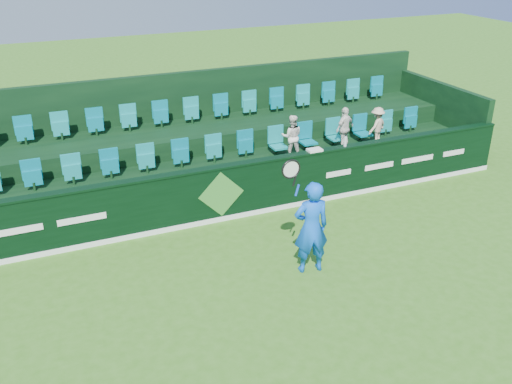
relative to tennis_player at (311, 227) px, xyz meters
name	(u,v)px	position (x,y,z in m)	size (l,w,h in m)	color
ground	(298,316)	(-0.89, -1.25, -0.97)	(60.00, 60.00, 0.00)	#356E1A
sponsor_hoarding	(220,193)	(-0.89, 2.75, -0.30)	(16.00, 0.25, 1.35)	black
stand_tier_front	(205,186)	(-0.89, 3.85, -0.57)	(16.00, 2.00, 0.80)	black
stand_tier_back	(182,152)	(-0.89, 5.75, -0.32)	(16.00, 1.80, 1.30)	black
stand_rear	(177,127)	(-0.89, 6.19, 0.24)	(16.00, 4.10, 2.60)	black
seat_row_front	(199,155)	(-0.89, 4.25, 0.13)	(13.50, 0.50, 0.60)	teal
seat_row_back	(177,115)	(-0.89, 6.05, 0.63)	(13.50, 0.50, 0.60)	teal
tennis_player	(311,227)	(0.00, 0.00, 0.00)	(1.14, 0.56, 2.54)	blue
spectator_left	(292,136)	(1.51, 3.87, 0.39)	(0.55, 0.43, 1.13)	white
spectator_middle	(345,128)	(3.08, 3.87, 0.41)	(0.68, 0.28, 1.16)	white
spectator_right	(377,126)	(4.11, 3.87, 0.34)	(0.67, 0.38, 1.03)	#CEB591
towel	(315,150)	(1.56, 2.75, 0.40)	(0.36, 0.23, 0.05)	white
drinks_bottle	(345,142)	(2.41, 2.75, 0.50)	(0.08, 0.08, 0.24)	silver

